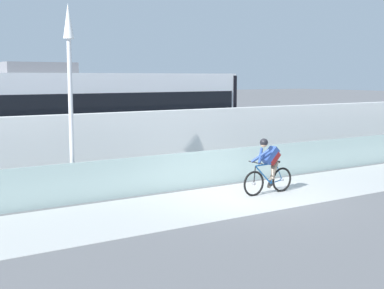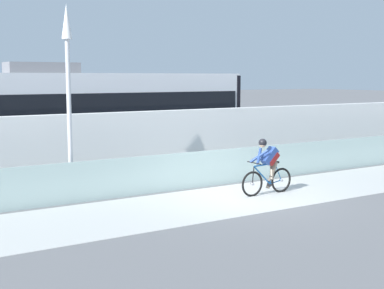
% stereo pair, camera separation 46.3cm
% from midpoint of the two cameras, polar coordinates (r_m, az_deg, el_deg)
% --- Properties ---
extents(ground_plane, '(200.00, 200.00, 0.00)m').
position_cam_midpoint_polar(ground_plane, '(15.00, 6.51, -5.64)').
color(ground_plane, slate).
extents(bike_path_deck, '(32.00, 3.20, 0.01)m').
position_cam_midpoint_polar(bike_path_deck, '(14.99, 6.51, -5.62)').
color(bike_path_deck, beige).
rests_on(bike_path_deck, ground).
extents(glass_parapet, '(32.00, 0.05, 1.10)m').
position_cam_midpoint_polar(glass_parapet, '(16.35, 2.54, -2.56)').
color(glass_parapet, '#ADC6C1').
rests_on(glass_parapet, ground).
extents(concrete_barrier_wall, '(32.00, 0.36, 2.24)m').
position_cam_midpoint_polar(concrete_barrier_wall, '(17.77, -0.70, 0.08)').
color(concrete_barrier_wall, white).
rests_on(concrete_barrier_wall, ground).
extents(tram_rail_near, '(32.00, 0.08, 0.01)m').
position_cam_midpoint_polar(tram_rail_near, '(20.08, -4.34, -2.32)').
color(tram_rail_near, '#595654').
rests_on(tram_rail_near, ground).
extents(tram_rail_far, '(32.00, 0.08, 0.01)m').
position_cam_midpoint_polar(tram_rail_far, '(21.35, -6.10, -1.77)').
color(tram_rail_far, '#595654').
rests_on(tram_rail_far, ground).
extents(tram, '(11.06, 2.54, 3.81)m').
position_cam_midpoint_polar(tram, '(19.85, -9.38, 2.98)').
color(tram, silver).
rests_on(tram, ground).
extents(cyclist_on_bike, '(1.77, 0.58, 1.61)m').
position_cam_midpoint_polar(cyclist_on_bike, '(15.33, 8.88, -2.41)').
color(cyclist_on_bike, black).
rests_on(cyclist_on_bike, ground).
extents(lamp_post_antenna, '(0.28, 0.28, 5.20)m').
position_cam_midpoint_polar(lamp_post_antenna, '(14.47, -12.13, 6.93)').
color(lamp_post_antenna, gray).
rests_on(lamp_post_antenna, ground).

